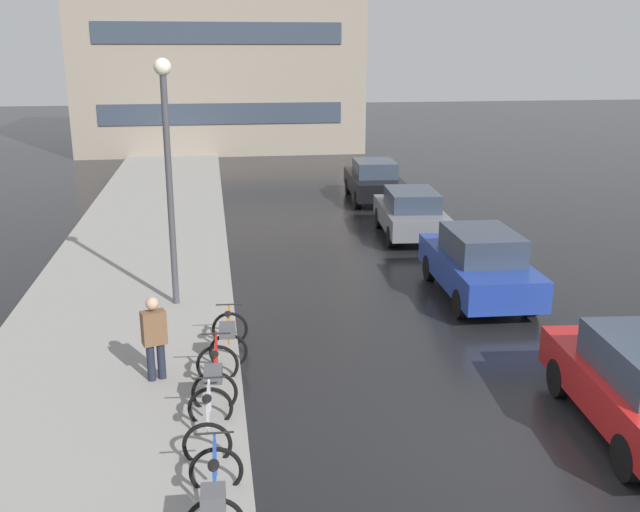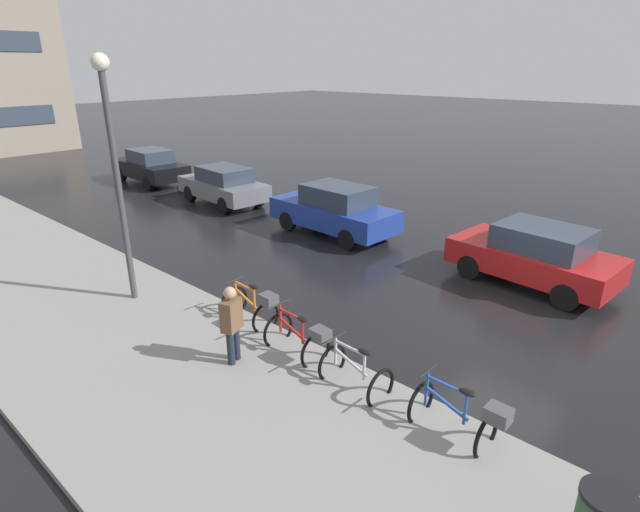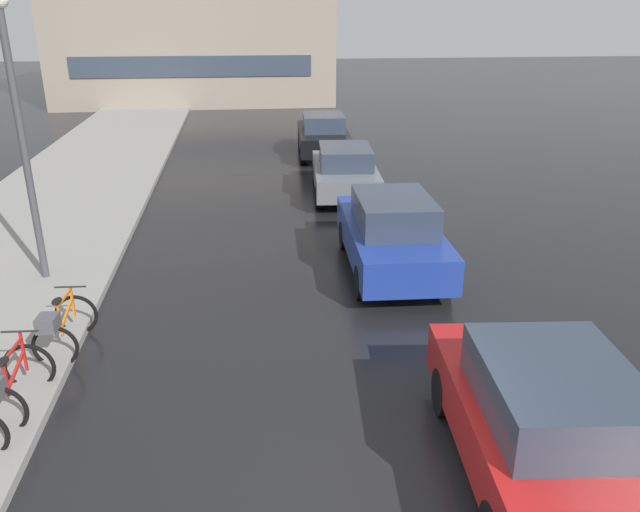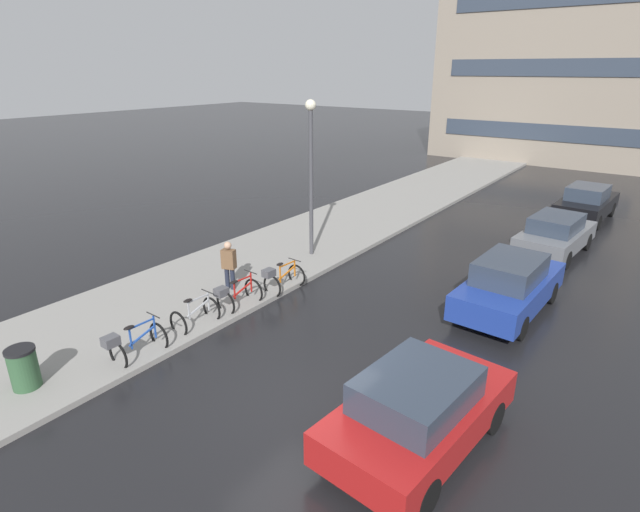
% 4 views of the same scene
% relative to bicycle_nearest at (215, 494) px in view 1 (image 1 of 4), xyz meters
% --- Properties ---
extents(ground_plane, '(140.00, 140.00, 0.00)m').
position_rel_bicycle_nearest_xyz_m(ground_plane, '(4.09, 0.93, -0.49)').
color(ground_plane, black).
extents(sidewalk_kerb, '(4.80, 60.00, 0.14)m').
position_rel_bicycle_nearest_xyz_m(sidewalk_kerb, '(-1.91, 10.93, -0.42)').
color(sidewalk_kerb, gray).
rests_on(sidewalk_kerb, ground).
extents(bicycle_nearest, '(0.74, 1.41, 0.98)m').
position_rel_bicycle_nearest_xyz_m(bicycle_nearest, '(0.00, 0.00, 0.00)').
color(bicycle_nearest, black).
rests_on(bicycle_nearest, ground).
extents(bicycle_second, '(0.75, 1.16, 0.91)m').
position_rel_bicycle_nearest_xyz_m(bicycle_second, '(-0.07, 1.91, -0.10)').
color(bicycle_second, black).
rests_on(bicycle_second, ground).
extents(bicycle_third, '(0.80, 1.40, 1.00)m').
position_rel_bicycle_nearest_xyz_m(bicycle_third, '(0.04, 3.28, -0.00)').
color(bicycle_third, black).
rests_on(bicycle_third, ground).
extents(bicycle_farthest, '(0.77, 1.43, 0.99)m').
position_rel_bicycle_nearest_xyz_m(bicycle_farthest, '(0.31, 4.91, 0.01)').
color(bicycle_farthest, black).
rests_on(bicycle_farthest, ground).
extents(car_blue, '(1.99, 4.40, 1.64)m').
position_rel_bicycle_nearest_xyz_m(car_blue, '(6.21, 7.66, 0.33)').
color(car_blue, navy).
rests_on(car_blue, ground).
extents(car_grey, '(2.12, 4.19, 1.49)m').
position_rel_bicycle_nearest_xyz_m(car_grey, '(6.18, 13.38, 0.28)').
color(car_grey, slate).
rests_on(car_grey, ground).
extents(car_black, '(2.08, 4.49, 1.57)m').
position_rel_bicycle_nearest_xyz_m(car_black, '(6.28, 18.97, 0.29)').
color(car_black, black).
rests_on(car_black, ground).
extents(pedestrian, '(0.46, 0.35, 1.64)m').
position_rel_bicycle_nearest_xyz_m(pedestrian, '(-0.96, 4.03, 0.43)').
color(pedestrian, '#1E2333').
rests_on(pedestrian, ground).
extents(streetlamp, '(0.36, 0.36, 5.47)m').
position_rel_bicycle_nearest_xyz_m(streetlamp, '(-0.79, 7.90, 2.96)').
color(streetlamp, '#424247').
rests_on(streetlamp, ground).
extents(building_facade_main, '(15.73, 10.76, 12.91)m').
position_rel_bicycle_nearest_xyz_m(building_facade_main, '(0.79, 36.85, 5.97)').
color(building_facade_main, gray).
rests_on(building_facade_main, ground).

